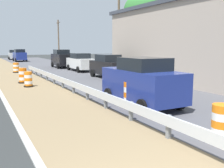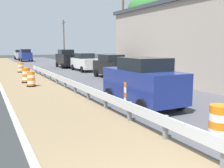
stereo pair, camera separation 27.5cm
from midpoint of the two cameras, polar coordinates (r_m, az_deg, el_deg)
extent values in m
cube|color=slate|center=(7.58, 13.00, -9.44)|extent=(0.12, 0.12, 0.70)
cube|color=slate|center=(9.16, 4.87, -6.13)|extent=(0.12, 0.12, 0.70)
cube|color=slate|center=(10.89, -0.72, -3.75)|extent=(0.12, 0.12, 0.70)
cube|color=slate|center=(12.70, -4.73, -2.01)|extent=(0.12, 0.12, 0.70)
cube|color=slate|center=(14.57, -7.72, -0.70)|extent=(0.12, 0.12, 0.70)
cube|color=slate|center=(16.47, -10.02, 0.30)|extent=(0.12, 0.12, 0.70)
cube|color=slate|center=(18.41, -11.84, 1.10)|extent=(0.12, 0.12, 0.70)
cube|color=slate|center=(20.35, -13.32, 1.75)|extent=(0.12, 0.12, 0.70)
cube|color=slate|center=(22.31, -14.54, 2.28)|extent=(0.12, 0.12, 0.70)
cube|color=slate|center=(24.29, -15.56, 2.72)|extent=(0.12, 0.12, 0.70)
cube|color=slate|center=(26.27, -16.43, 3.10)|extent=(0.12, 0.12, 0.70)
cylinder|color=orange|center=(7.81, 23.78, -11.31)|extent=(0.57, 0.57, 0.21)
cylinder|color=white|center=(7.74, 23.88, -9.81)|extent=(0.57, 0.57, 0.21)
cylinder|color=orange|center=(7.68, 23.97, -8.29)|extent=(0.57, 0.57, 0.21)
cylinder|color=white|center=(7.63, 24.07, -6.74)|extent=(0.57, 0.57, 0.21)
cylinder|color=orange|center=(7.58, 24.17, -5.17)|extent=(0.57, 0.57, 0.21)
cylinder|color=black|center=(7.83, 23.75, -11.77)|extent=(0.71, 0.71, 0.08)
cylinder|color=orange|center=(11.22, 4.77, -4.65)|extent=(0.56, 0.56, 0.23)
cylinder|color=white|center=(11.17, 4.79, -3.51)|extent=(0.56, 0.56, 0.23)
cylinder|color=orange|center=(11.13, 4.80, -2.37)|extent=(0.56, 0.56, 0.23)
cylinder|color=white|center=(11.09, 4.82, -1.22)|extent=(0.56, 0.56, 0.23)
cylinder|color=orange|center=(11.05, 4.83, -0.06)|extent=(0.56, 0.56, 0.23)
cylinder|color=black|center=(11.24, 4.77, -5.01)|extent=(0.70, 0.70, 0.08)
cylinder|color=orange|center=(17.67, -17.24, -0.22)|extent=(0.50, 0.50, 0.20)
cylinder|color=white|center=(17.64, -17.27, 0.43)|extent=(0.50, 0.50, 0.20)
cylinder|color=orange|center=(17.62, -17.30, 1.07)|extent=(0.50, 0.50, 0.20)
cylinder|color=white|center=(17.60, -17.32, 1.72)|extent=(0.50, 0.50, 0.20)
cylinder|color=orange|center=(17.57, -17.35, 2.37)|extent=(0.50, 0.50, 0.20)
cylinder|color=black|center=(17.68, -17.23, -0.41)|extent=(0.63, 0.63, 0.08)
cylinder|color=orange|center=(19.65, -18.30, 0.60)|extent=(0.55, 0.55, 0.22)
cylinder|color=white|center=(19.62, -18.33, 1.24)|extent=(0.55, 0.55, 0.22)
cylinder|color=orange|center=(19.60, -18.36, 1.87)|extent=(0.55, 0.55, 0.22)
cylinder|color=white|center=(19.58, -18.39, 2.50)|extent=(0.55, 0.55, 0.22)
cylinder|color=orange|center=(19.56, -18.42, 3.14)|extent=(0.55, 0.55, 0.22)
cylinder|color=black|center=(19.66, -18.29, 0.40)|extent=(0.69, 0.69, 0.08)
cylinder|color=orange|center=(27.68, -19.53, 2.70)|extent=(0.56, 0.56, 0.20)
cylinder|color=white|center=(27.66, -19.55, 3.11)|extent=(0.56, 0.56, 0.20)
cylinder|color=orange|center=(27.65, -19.57, 3.53)|extent=(0.56, 0.56, 0.20)
cylinder|color=white|center=(27.63, -19.59, 3.94)|extent=(0.56, 0.56, 0.20)
cylinder|color=orange|center=(27.62, -19.62, 4.36)|extent=(0.56, 0.56, 0.20)
cylinder|color=black|center=(27.69, -19.53, 2.57)|extent=(0.70, 0.70, 0.08)
cube|color=navy|center=(11.49, 7.44, -0.05)|extent=(1.89, 4.41, 1.29)
cube|color=black|center=(11.25, 8.03, 4.49)|extent=(1.68, 2.04, 0.56)
cylinder|color=black|center=(12.38, 0.07, -2.39)|extent=(0.23, 0.64, 0.64)
cylinder|color=black|center=(13.30, 7.25, -1.71)|extent=(0.23, 0.64, 0.64)
cylinder|color=black|center=(9.93, 7.55, -5.21)|extent=(0.23, 0.64, 0.64)
cylinder|color=black|center=(11.04, 15.59, -4.05)|extent=(0.23, 0.64, 0.64)
cube|color=black|center=(21.36, 0.39, 3.68)|extent=(1.71, 4.38, 1.10)
cube|color=black|center=(21.46, 0.18, 5.92)|extent=(1.54, 2.01, 0.56)
cylinder|color=black|center=(20.57, 4.34, 1.94)|extent=(0.22, 0.64, 0.64)
cylinder|color=black|center=(19.75, 0.10, 1.69)|extent=(0.22, 0.64, 0.64)
cylinder|color=black|center=(23.07, 0.63, 2.67)|extent=(0.22, 0.64, 0.64)
cylinder|color=black|center=(22.34, -3.25, 2.47)|extent=(0.22, 0.64, 0.64)
cube|color=navy|center=(48.21, -18.76, 6.01)|extent=(1.80, 4.43, 1.27)
cube|color=black|center=(48.01, -18.78, 7.10)|extent=(1.61, 2.04, 0.56)
cylinder|color=black|center=(49.56, -20.00, 5.27)|extent=(0.22, 0.64, 0.64)
cylinder|color=black|center=(49.81, -17.97, 5.38)|extent=(0.22, 0.64, 0.64)
cylinder|color=black|center=(46.67, -19.54, 5.13)|extent=(0.22, 0.64, 0.64)
cylinder|color=black|center=(46.94, -17.39, 5.24)|extent=(0.22, 0.64, 0.64)
cube|color=black|center=(32.49, -9.98, 5.45)|extent=(1.89, 4.31, 1.38)
cube|color=black|center=(32.61, -10.10, 7.16)|extent=(1.65, 2.00, 0.56)
cylinder|color=black|center=(31.43, -7.71, 4.14)|extent=(0.24, 0.65, 0.64)
cylinder|color=black|center=(30.95, -10.84, 4.00)|extent=(0.24, 0.65, 0.64)
cylinder|color=black|center=(34.12, -9.14, 4.45)|extent=(0.24, 0.65, 0.64)
cylinder|color=black|center=(33.67, -12.04, 4.32)|extent=(0.24, 0.65, 0.64)
cube|color=silver|center=(55.70, -19.90, 6.12)|extent=(1.99, 4.07, 1.06)
cube|color=black|center=(55.52, -19.93, 6.96)|extent=(1.73, 1.90, 0.56)
cylinder|color=black|center=(56.97, -20.92, 5.58)|extent=(0.24, 0.65, 0.64)
cylinder|color=black|center=(57.12, -19.06, 5.68)|extent=(0.24, 0.65, 0.64)
cylinder|color=black|center=(54.34, -20.72, 5.47)|extent=(0.24, 0.65, 0.64)
cylinder|color=black|center=(54.49, -18.78, 5.58)|extent=(0.24, 0.65, 0.64)
cube|color=silver|center=(27.70, -5.84, 4.68)|extent=(1.79, 4.66, 1.04)
cube|color=black|center=(27.83, -6.00, 6.35)|extent=(1.60, 2.15, 0.56)
cylinder|color=black|center=(26.65, -2.87, 3.44)|extent=(0.22, 0.64, 0.64)
cylinder|color=black|center=(26.00, -6.45, 3.27)|extent=(0.22, 0.64, 0.64)
cylinder|color=black|center=(29.48, -5.27, 3.90)|extent=(0.22, 0.64, 0.64)
cylinder|color=black|center=(28.90, -8.54, 3.75)|extent=(0.22, 0.64, 0.64)
cube|color=#AD9E8E|center=(21.53, 20.99, 8.30)|extent=(8.50, 14.75, 5.60)
cube|color=#3D424C|center=(21.75, 21.42, 16.08)|extent=(8.84, 15.34, 0.30)
cylinder|color=brown|center=(28.15, 2.73, 11.53)|extent=(0.24, 0.24, 8.31)
cylinder|color=brown|center=(47.60, -10.61, 9.57)|extent=(0.24, 0.24, 7.36)
cube|color=brown|center=(47.77, -10.72, 13.39)|extent=(0.12, 1.80, 0.10)
cylinder|color=#4C3D2D|center=(25.87, 8.15, 7.47)|extent=(0.36, 0.36, 4.48)
ellipsoid|color=#337533|center=(26.09, 8.33, 15.91)|extent=(3.98, 3.98, 3.59)
camera|label=1|loc=(0.14, -89.28, 0.11)|focal=40.63mm
camera|label=2|loc=(0.14, 90.72, -0.11)|focal=40.63mm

